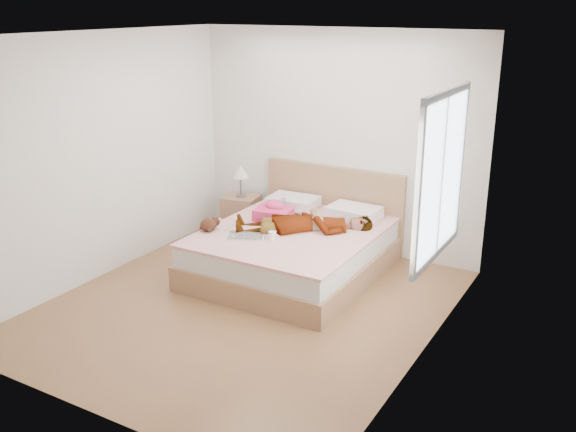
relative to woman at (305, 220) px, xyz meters
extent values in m
plane|color=#4D2918|center=(-0.09, -1.06, -0.61)|extent=(4.00, 4.00, 0.00)
imported|color=white|center=(0.00, 0.00, 0.00)|extent=(1.59, 1.27, 0.21)
ellipsoid|color=black|center=(-0.57, 0.45, -0.07)|extent=(0.41, 0.49, 0.07)
cube|color=silver|center=(-0.50, 0.40, 0.09)|extent=(0.09, 0.11, 0.06)
plane|color=white|center=(-0.09, -1.06, 1.99)|extent=(4.00, 4.00, 0.00)
plane|color=silver|center=(-0.09, 0.94, 0.69)|extent=(3.60, 0.00, 3.60)
plane|color=silver|center=(-0.09, -3.06, 0.69)|extent=(3.60, 0.00, 3.60)
plane|color=silver|center=(-1.89, -1.06, 0.69)|extent=(0.00, 4.00, 4.00)
plane|color=white|center=(1.71, -1.06, 0.69)|extent=(0.00, 4.00, 4.00)
cube|color=white|center=(1.68, -0.76, 0.89)|extent=(0.02, 1.10, 1.30)
cube|color=silver|center=(1.68, -1.34, 0.89)|extent=(0.04, 0.06, 1.42)
cube|color=silver|center=(1.68, -0.18, 0.89)|extent=(0.04, 0.06, 1.42)
cube|color=silver|center=(1.68, -0.76, 0.21)|extent=(0.04, 1.22, 0.06)
cube|color=silver|center=(1.68, -0.76, 1.57)|extent=(0.04, 1.22, 0.06)
cube|color=silver|center=(1.68, -0.76, 0.89)|extent=(0.03, 0.04, 1.30)
cube|color=brown|center=(-0.09, -0.11, -0.48)|extent=(1.78, 2.08, 0.26)
cube|color=silver|center=(-0.09, -0.11, -0.24)|extent=(1.70, 2.00, 0.22)
cube|color=silver|center=(-0.09, -0.11, -0.12)|extent=(1.74, 2.04, 0.03)
cube|color=olive|center=(-0.09, 0.90, -0.11)|extent=(1.80, 0.07, 1.00)
cube|color=white|center=(-0.49, 0.61, -0.04)|extent=(0.61, 0.44, 0.13)
cube|color=white|center=(0.31, 0.61, -0.04)|extent=(0.60, 0.43, 0.13)
cube|color=#D93B64|center=(-0.45, 0.09, -0.04)|extent=(0.46, 0.39, 0.13)
ellipsoid|color=#F64396|center=(-0.47, 0.15, 0.05)|extent=(0.28, 0.23, 0.12)
cube|color=white|center=(-0.43, -0.53, -0.10)|extent=(0.49, 0.43, 0.01)
cube|color=silver|center=(-0.52, -0.57, -0.09)|extent=(0.31, 0.33, 0.02)
cube|color=#272727|center=(-0.34, -0.48, -0.09)|extent=(0.31, 0.33, 0.02)
cylinder|color=white|center=(-0.13, -0.48, -0.06)|extent=(0.09, 0.09, 0.09)
torus|color=white|center=(-0.08, -0.48, -0.05)|extent=(0.07, 0.02, 0.07)
cylinder|color=black|center=(-0.13, -0.48, -0.02)|extent=(0.08, 0.08, 0.00)
ellipsoid|color=black|center=(-0.87, -0.59, -0.03)|extent=(0.19, 0.21, 0.14)
ellipsoid|color=beige|center=(-0.87, -0.60, -0.02)|extent=(0.10, 0.11, 0.07)
sphere|color=black|center=(-0.85, -0.49, -0.02)|extent=(0.10, 0.10, 0.10)
sphere|color=#FAA3C0|center=(-0.88, -0.45, 0.00)|extent=(0.04, 0.04, 0.04)
sphere|color=pink|center=(-0.80, -0.46, 0.00)|extent=(0.04, 0.04, 0.04)
ellipsoid|color=black|center=(-0.93, -0.62, -0.07)|extent=(0.05, 0.07, 0.03)
ellipsoid|color=black|center=(-0.82, -0.64, -0.07)|extent=(0.05, 0.07, 0.03)
cube|color=brown|center=(-1.27, 0.64, -0.35)|extent=(0.48, 0.45, 0.52)
cylinder|color=#545454|center=(-1.27, 0.64, -0.08)|extent=(0.15, 0.15, 0.02)
cylinder|color=#4E4E4E|center=(-1.27, 0.64, 0.05)|extent=(0.03, 0.03, 0.27)
cone|color=silver|center=(-1.27, 0.64, 0.23)|extent=(0.24, 0.24, 0.15)
camera|label=1|loc=(3.14, -5.81, 2.25)|focal=40.00mm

